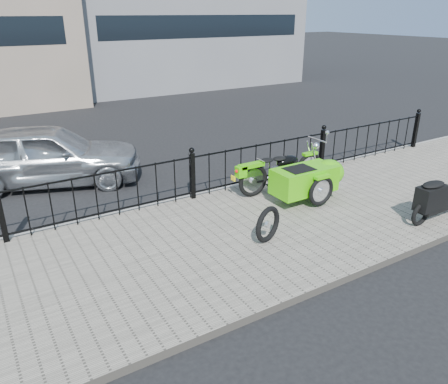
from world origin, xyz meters
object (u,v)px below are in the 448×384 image
spare_tire (268,224)px  scooter (439,197)px  motorcycle_sidecar (306,176)px  sedan_car (47,155)px

spare_tire → scooter: bearing=-16.6°
motorcycle_sidecar → spare_tire: size_ratio=3.65×
motorcycle_sidecar → scooter: scooter is taller
sedan_car → motorcycle_sidecar: bearing=-112.7°
motorcycle_sidecar → sedan_car: size_ratio=0.56×
spare_tire → motorcycle_sidecar: bearing=31.6°
scooter → spare_tire: (-3.15, 0.94, -0.12)m
scooter → spare_tire: size_ratio=2.63×
scooter → sedan_car: (-5.61, 5.88, 0.14)m
spare_tire → sedan_car: (-2.46, 4.94, 0.26)m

